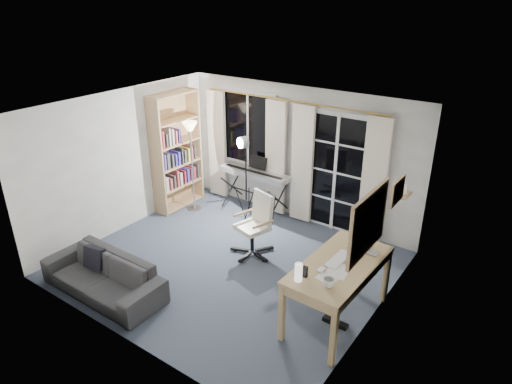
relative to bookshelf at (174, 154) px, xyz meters
The scene contains 17 objects.
floor 2.61m from the bookshelf, 26.77° to the right, with size 4.50×4.00×0.02m, color #3B4356.
window 1.48m from the bookshelf, 39.80° to the left, with size 1.20×0.08×1.40m.
french_door 3.02m from the bookshelf, 17.34° to the left, with size 1.32×0.09×2.11m.
curtains 2.15m from the bookshelf, 22.04° to the left, with size 3.60×0.07×2.13m.
bookshelf is the anchor object (origin of this frame).
torchiere_lamp 0.52m from the bookshelf, ahead, with size 0.33×0.33×1.71m.
keyboard_piano 1.56m from the bookshelf, 24.03° to the left, with size 1.38×0.68×1.00m.
studio_light 1.45m from the bookshelf, 12.13° to the left, with size 0.36×0.37×1.59m.
office_chair 2.37m from the bookshelf, 12.77° to the right, with size 0.70×0.70×1.01m.
desk 4.22m from the bookshelf, 17.72° to the right, with size 0.82×1.57×0.83m.
monitor 4.29m from the bookshelf, 11.18° to the right, with size 0.20×0.60×0.52m.
desk_clutter 4.24m from the bookshelf, 21.14° to the right, with size 0.50×0.93×1.05m.
mug 4.48m from the bookshelf, 23.44° to the right, with size 0.14×0.11×0.14m, color silver.
wall_mirror 4.61m from the bookshelf, 18.12° to the right, with size 0.04×0.94×0.74m.
framed_print 4.42m from the bookshelf, ahead, with size 0.03×0.42×0.32m.
wall_shelf 4.30m from the bookshelf, ahead, with size 0.16×0.30×0.18m.
sofa 2.94m from the bookshelf, 66.45° to the right, with size 1.84×0.54×0.72m.
Camera 1 is at (3.74, -4.61, 3.88)m, focal length 32.00 mm.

